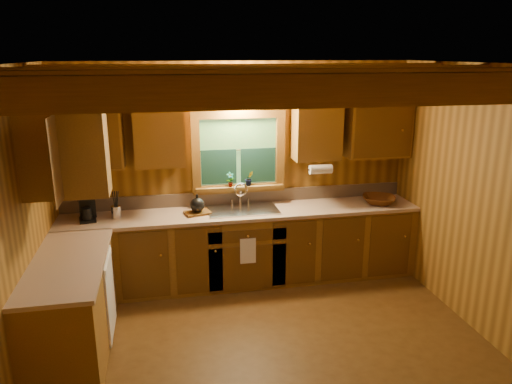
{
  "coord_description": "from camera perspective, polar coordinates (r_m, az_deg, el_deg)",
  "views": [
    {
      "loc": [
        -0.91,
        -3.75,
        2.69
      ],
      "look_at": [
        0.0,
        0.8,
        1.35
      ],
      "focal_mm": 33.96,
      "sensor_mm": 36.0,
      "label": 1
    }
  ],
  "objects": [
    {
      "name": "potted_plant_left",
      "position": [
        5.79,
        -3.05,
        1.48
      ],
      "size": [
        0.11,
        0.09,
        0.18
      ],
      "primitive_type": "imported",
      "rotation": [
        0.0,
        0.0,
        0.31
      ],
      "color": "#553512",
      "rests_on": "window_sill"
    },
    {
      "name": "window",
      "position": [
        5.8,
        -2.07,
        4.56
      ],
      "size": [
        1.12,
        0.08,
        1.0
      ],
      "color": "brown",
      "rests_on": "room"
    },
    {
      "name": "countertop",
      "position": [
        5.37,
        -6.08,
        -3.68
      ],
      "size": [
        4.2,
        2.24,
        0.04
      ],
      "color": "tan",
      "rests_on": "base_cabinets"
    },
    {
      "name": "wall_sconce",
      "position": [
        5.59,
        -1.93,
        10.71
      ],
      "size": [
        0.45,
        0.21,
        0.17
      ],
      "color": "black",
      "rests_on": "room"
    },
    {
      "name": "room",
      "position": [
        4.1,
        2.2,
        -3.71
      ],
      "size": [
        4.2,
        4.2,
        4.2
      ],
      "color": "#503313",
      "rests_on": "ground"
    },
    {
      "name": "window_sill",
      "position": [
        5.85,
        -1.96,
        0.55
      ],
      "size": [
        1.06,
        0.14,
        0.04
      ],
      "primitive_type": "cube",
      "color": "brown",
      "rests_on": "room"
    },
    {
      "name": "sink",
      "position": [
        5.73,
        -1.58,
        -2.57
      ],
      "size": [
        0.82,
        0.48,
        0.43
      ],
      "color": "silver",
      "rests_on": "countertop"
    },
    {
      "name": "utensil_crock",
      "position": [
        5.65,
        -16.15,
        -2.19
      ],
      "size": [
        0.11,
        0.11,
        0.31
      ],
      "rotation": [
        0.0,
        0.0,
        0.38
      ],
      "color": "silver",
      "rests_on": "countertop"
    },
    {
      "name": "dishwasher_panel",
      "position": [
        5.0,
        -16.82,
        -11.5
      ],
      "size": [
        0.02,
        0.6,
        0.8
      ],
      "primitive_type": "cube",
      "color": "white",
      "rests_on": "base_cabinets"
    },
    {
      "name": "backsplash",
      "position": [
        5.95,
        -2.05,
        -0.59
      ],
      "size": [
        4.2,
        0.02,
        0.16
      ],
      "primitive_type": "cube",
      "color": "tan",
      "rests_on": "room"
    },
    {
      "name": "teakettle",
      "position": [
        5.59,
        -6.93,
        -1.51
      ],
      "size": [
        0.17,
        0.17,
        0.21
      ],
      "rotation": [
        0.0,
        0.0,
        -0.09
      ],
      "color": "black",
      "rests_on": "cutting_board"
    },
    {
      "name": "upper_cabinets",
      "position": [
        5.25,
        -7.45,
        6.67
      ],
      "size": [
        4.19,
        1.77,
        0.78
      ],
      "color": "brown",
      "rests_on": "room"
    },
    {
      "name": "coffee_maker",
      "position": [
        5.64,
        -19.31,
        -1.7
      ],
      "size": [
        0.17,
        0.22,
        0.31
      ],
      "rotation": [
        0.0,
        0.0,
        0.18
      ],
      "color": "black",
      "rests_on": "countertop"
    },
    {
      "name": "dish_towel",
      "position": [
        5.53,
        -0.95,
        -6.97
      ],
      "size": [
        0.18,
        0.01,
        0.3
      ],
      "primitive_type": "cube",
      "color": "white",
      "rests_on": "base_cabinets"
    },
    {
      "name": "potted_plant_right",
      "position": [
        5.83,
        -0.8,
        1.62
      ],
      "size": [
        0.12,
        0.1,
        0.18
      ],
      "primitive_type": "imported",
      "rotation": [
        0.0,
        0.0,
        0.25
      ],
      "color": "#553512",
      "rests_on": "window_sill"
    },
    {
      "name": "wicker_basket",
      "position": [
        6.13,
        14.25,
        -0.9
      ],
      "size": [
        0.52,
        0.52,
        0.1
      ],
      "primitive_type": "imported",
      "rotation": [
        0.0,
        0.0,
        -0.39
      ],
      "color": "#48230C",
      "rests_on": "countertop"
    },
    {
      "name": "ceiling_beams",
      "position": [
        3.86,
        2.39,
        13.15
      ],
      "size": [
        4.2,
        2.54,
        0.18
      ],
      "color": "brown",
      "rests_on": "room"
    },
    {
      "name": "base_cabinets",
      "position": [
        5.53,
        -6.07,
        -8.11
      ],
      "size": [
        4.2,
        2.22,
        0.86
      ],
      "color": "brown",
      "rests_on": "ground"
    },
    {
      "name": "cutting_board",
      "position": [
        5.62,
        -6.89,
        -2.45
      ],
      "size": [
        0.33,
        0.27,
        0.03
      ],
      "primitive_type": "cube",
      "rotation": [
        0.0,
        0.0,
        0.24
      ],
      "color": "#553512",
      "rests_on": "countertop"
    },
    {
      "name": "paper_towel_roll",
      "position": [
        5.74,
        7.61,
        2.67
      ],
      "size": [
        0.27,
        0.11,
        0.11
      ],
      "primitive_type": "cylinder",
      "rotation": [
        0.0,
        1.57,
        0.0
      ],
      "color": "white",
      "rests_on": "upper_cabinets"
    }
  ]
}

